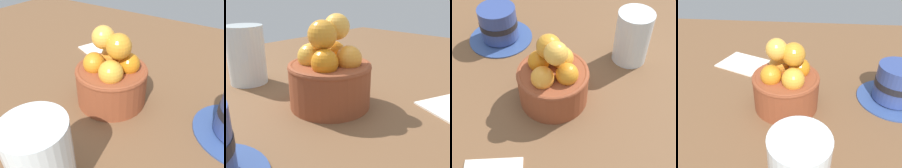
# 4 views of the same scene
# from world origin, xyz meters

# --- Properties ---
(ground_plane) EXTENTS (1.51, 1.06, 0.03)m
(ground_plane) POSITION_xyz_m (0.00, 0.00, -0.02)
(ground_plane) COLOR brown
(terracotta_bowl) EXTENTS (0.13, 0.13, 0.15)m
(terracotta_bowl) POSITION_xyz_m (-0.00, -0.00, 0.05)
(terracotta_bowl) COLOR brown
(terracotta_bowl) RESTS_ON ground_plane
(coffee_cup) EXTENTS (0.15, 0.15, 0.08)m
(coffee_cup) POSITION_xyz_m (-0.23, -0.04, 0.04)
(coffee_cup) COLOR #334C88
(coffee_cup) RESTS_ON ground_plane
(folded_napkin) EXTENTS (0.15, 0.13, 0.01)m
(folded_napkin) POSITION_xyz_m (0.14, -0.17, 0.00)
(folded_napkin) COLOR white
(folded_napkin) RESTS_ON ground_plane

